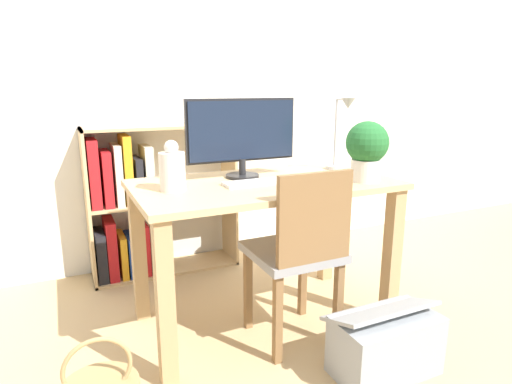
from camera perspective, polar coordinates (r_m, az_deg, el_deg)
ground_plane at (r=2.41m, az=1.05°, el=-16.53°), size 10.00×10.00×0.00m
wall_back at (r=3.05m, az=-7.77°, el=15.27°), size 8.00×0.05×2.60m
desk at (r=2.16m, az=1.12°, el=-2.37°), size 1.28×0.70×0.76m
monitor at (r=2.19m, az=-1.89°, el=7.86°), size 0.59×0.17×0.40m
keyboard at (r=2.08m, az=1.04°, el=1.37°), size 0.40×0.11×0.02m
vase at (r=1.95m, az=-11.12°, el=2.99°), size 0.12×0.12×0.23m
desk_lamp at (r=2.42m, az=11.41°, el=8.54°), size 0.10×0.19×0.40m
potted_plant at (r=2.18m, az=14.57°, el=5.67°), size 0.21×0.21×0.30m
chair at (r=2.01m, az=5.76°, el=-7.63°), size 0.40×0.40×0.87m
bookshelf at (r=2.86m, az=-15.75°, el=-1.98°), size 0.95×0.28×0.98m
storage_box at (r=2.03m, az=16.81°, el=-18.72°), size 0.46×0.29×0.32m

